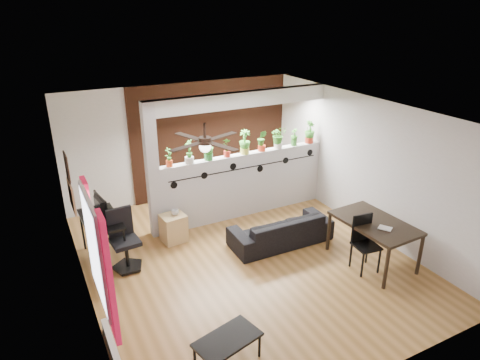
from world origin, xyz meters
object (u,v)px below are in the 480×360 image
object	(u,v)px
folding_chair	(364,238)
dining_table	(374,226)
cup	(175,212)
potted_plant_5	(262,140)
ceiling_fan	(205,143)
potted_plant_2	(208,148)
potted_plant_1	(189,151)
computer_desk	(101,222)
potted_plant_3	(227,147)
potted_plant_6	(278,137)
potted_plant_0	(169,157)
coffee_table	(228,341)
office_chair	(125,243)
sofa	(281,230)
potted_plant_4	(245,141)
cube_shelf	(174,228)
potted_plant_7	(294,137)
potted_plant_8	(310,131)

from	to	relation	value
folding_chair	dining_table	bearing A→B (deg)	12.50
cup	dining_table	world-z (taller)	dining_table
potted_plant_5	folding_chair	size ratio (longest dim) A/B	0.45
ceiling_fan	potted_plant_2	size ratio (longest dim) A/B	2.60
cup	potted_plant_5	bearing A→B (deg)	10.34
potted_plant_1	computer_desk	xyz separation A→B (m)	(-1.79, -0.42, -0.87)
potted_plant_2	potted_plant_3	bearing A→B (deg)	0.00
potted_plant_6	computer_desk	size ratio (longest dim) A/B	0.41
potted_plant_0	potted_plant_1	xyz separation A→B (m)	(0.39, 0.00, 0.05)
potted_plant_2	potted_plant_5	size ratio (longest dim) A/B	1.06
computer_desk	folding_chair	world-z (taller)	folding_chair
ceiling_fan	coffee_table	world-z (taller)	ceiling_fan
coffee_table	office_chair	bearing A→B (deg)	102.83
folding_chair	coffee_table	bearing A→B (deg)	-163.82
computer_desk	potted_plant_0	bearing A→B (deg)	16.57
dining_table	ceiling_fan	bearing A→B (deg)	163.39
ceiling_fan	office_chair	world-z (taller)	ceiling_fan
office_chair	folding_chair	xyz separation A→B (m)	(3.53, -1.83, 0.11)
potted_plant_3	cup	xyz separation A→B (m)	(-1.25, -0.37, -0.97)
ceiling_fan	coffee_table	xyz separation A→B (m)	(-0.50, -1.71, -1.98)
potted_plant_2	computer_desk	xyz separation A→B (m)	(-2.19, -0.42, -0.87)
computer_desk	sofa	bearing A→B (deg)	-17.22
potted_plant_0	potted_plant_4	xyz separation A→B (m)	(1.58, 0.00, 0.06)
office_chair	folding_chair	distance (m)	3.97
ceiling_fan	folding_chair	world-z (taller)	ceiling_fan
potted_plant_4	potted_plant_5	distance (m)	0.40
ceiling_fan	folding_chair	size ratio (longest dim) A/B	1.24
folding_chair	cube_shelf	bearing A→B (deg)	137.75
ceiling_fan	folding_chair	distance (m)	3.11
potted_plant_1	office_chair	xyz separation A→B (m)	(-1.52, -0.84, -1.14)
potted_plant_3	sofa	world-z (taller)	potted_plant_3
potted_plant_1	potted_plant_7	bearing A→B (deg)	0.00
ceiling_fan	potted_plant_6	xyz separation A→B (m)	(2.39, 1.80, -0.72)
folding_chair	potted_plant_6	bearing A→B (deg)	90.67
ceiling_fan	dining_table	xyz separation A→B (m)	(2.69, -0.80, -1.62)
office_chair	potted_plant_7	bearing A→B (deg)	12.14
potted_plant_5	cube_shelf	bearing A→B (deg)	-169.90
potted_plant_0	potted_plant_8	size ratio (longest dim) A/B	0.75
dining_table	coffee_table	distance (m)	3.33
potted_plant_1	folding_chair	distance (m)	3.49
potted_plant_2	potted_plant_7	world-z (taller)	potted_plant_2
computer_desk	office_chair	size ratio (longest dim) A/B	1.08
potted_plant_6	folding_chair	world-z (taller)	potted_plant_6
coffee_table	ceiling_fan	bearing A→B (deg)	73.82
cup	dining_table	distance (m)	3.54
potted_plant_6	computer_desk	xyz separation A→B (m)	(-3.77, -0.42, -0.87)
potted_plant_2	potted_plant_5	world-z (taller)	potted_plant_2
potted_plant_0	computer_desk	world-z (taller)	potted_plant_0
potted_plant_6	potted_plant_8	xyz separation A→B (m)	(0.79, 0.00, 0.01)
ceiling_fan	potted_plant_0	world-z (taller)	ceiling_fan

